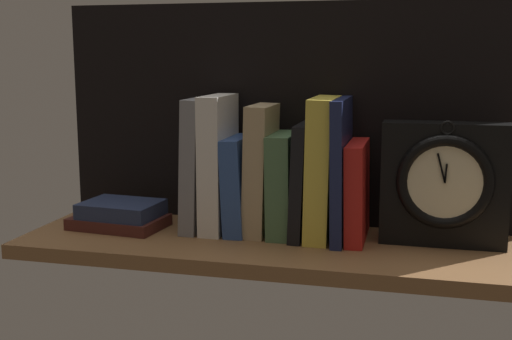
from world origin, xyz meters
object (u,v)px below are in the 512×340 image
at_px(book_red_requiem, 357,191).
at_px(book_stack_side, 120,215).
at_px(book_blue_modern, 240,184).
at_px(book_gray_chess, 199,164).
at_px(book_black_skeptic, 303,180).
at_px(book_yellow_seinlanguage, 323,168).
at_px(book_green_romantic, 284,184).
at_px(framed_clock, 444,184).
at_px(book_tan_shortstories, 261,170).
at_px(book_white_catcher, 218,163).
at_px(book_navy_bierce, 342,169).

bearing_deg(book_red_requiem, book_stack_side, -175.69).
relative_size(book_blue_modern, book_red_requiem, 1.02).
bearing_deg(book_gray_chess, book_black_skeptic, 0.00).
xyz_separation_m(book_yellow_seinlanguage, book_stack_side, (-0.38, -0.03, -0.10)).
distance_m(book_gray_chess, book_green_romantic, 0.16).
xyz_separation_m(book_gray_chess, framed_clock, (0.44, -0.00, -0.02)).
height_order(book_blue_modern, book_stack_side, book_blue_modern).
bearing_deg(book_yellow_seinlanguage, book_tan_shortstories, 180.00).
xyz_separation_m(book_gray_chess, book_white_catcher, (0.04, 0.00, 0.00)).
bearing_deg(book_red_requiem, framed_clock, -0.80).
distance_m(book_white_catcher, book_green_romantic, 0.13).
relative_size(book_white_catcher, framed_clock, 1.16).
bearing_deg(book_navy_bierce, book_gray_chess, 180.00).
bearing_deg(book_stack_side, book_red_requiem, 4.31).
relative_size(book_blue_modern, book_green_romantic, 0.95).
bearing_deg(book_black_skeptic, book_red_requiem, 0.00).
xyz_separation_m(framed_clock, book_stack_side, (-0.58, -0.03, -0.08)).
relative_size(book_green_romantic, framed_clock, 0.85).
bearing_deg(book_white_catcher, book_black_skeptic, 0.00).
height_order(book_white_catcher, book_stack_side, book_white_catcher).
height_order(book_blue_modern, book_black_skeptic, book_black_skeptic).
xyz_separation_m(book_tan_shortstories, book_stack_side, (-0.26, -0.03, -0.09)).
relative_size(book_blue_modern, book_yellow_seinlanguage, 0.70).
relative_size(book_white_catcher, book_tan_shortstories, 1.07).
distance_m(book_navy_bierce, book_stack_side, 0.42).
bearing_deg(book_tan_shortstories, book_stack_side, -172.88).
relative_size(book_gray_chess, book_stack_side, 1.36).
distance_m(book_blue_modern, book_stack_side, 0.24).
bearing_deg(book_red_requiem, book_green_romantic, 180.00).
bearing_deg(book_stack_side, book_gray_chess, 12.70).
bearing_deg(book_white_catcher, book_navy_bierce, 0.00).
height_order(book_green_romantic, framed_clock, framed_clock).
xyz_separation_m(book_blue_modern, book_red_requiem, (0.21, 0.00, -0.00)).
distance_m(book_blue_modern, book_green_romantic, 0.08).
distance_m(book_gray_chess, book_red_requiem, 0.29).
bearing_deg(book_black_skeptic, book_yellow_seinlanguage, 0.00).
bearing_deg(book_gray_chess, book_navy_bierce, 0.00).
bearing_deg(book_blue_modern, book_green_romantic, 0.00).
bearing_deg(book_black_skeptic, framed_clock, -0.48).
bearing_deg(book_tan_shortstories, book_green_romantic, 0.00).
height_order(book_yellow_seinlanguage, book_red_requiem, book_yellow_seinlanguage).
height_order(book_red_requiem, book_stack_side, book_red_requiem).
relative_size(book_white_catcher, book_black_skeptic, 1.23).
distance_m(book_green_romantic, book_stack_side, 0.32).
height_order(book_white_catcher, book_green_romantic, book_white_catcher).
height_order(book_white_catcher, book_blue_modern, book_white_catcher).
bearing_deg(book_stack_side, book_navy_bierce, 4.60).
xyz_separation_m(book_blue_modern, book_green_romantic, (0.08, 0.00, 0.00)).
relative_size(book_tan_shortstories, book_stack_side, 1.30).
xyz_separation_m(book_black_skeptic, book_navy_bierce, (0.07, 0.00, 0.02)).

